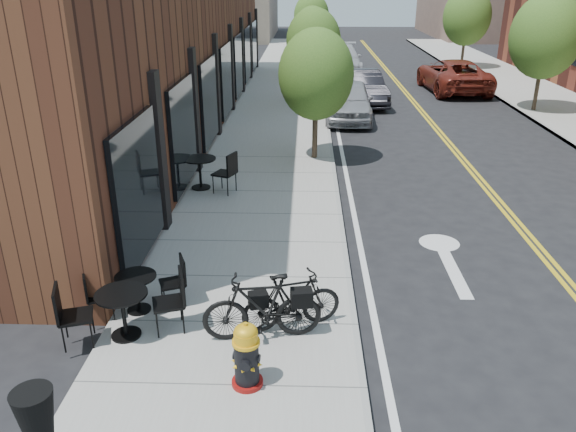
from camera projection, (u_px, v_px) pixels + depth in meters
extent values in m
plane|color=black|center=(358.00, 331.00, 8.97)|extent=(120.00, 120.00, 0.00)
cube|color=#9E9B93|center=(271.00, 149.00, 18.20)|extent=(4.00, 70.00, 0.12)
cube|color=#472316|center=(155.00, 27.00, 20.66)|extent=(5.00, 28.00, 7.00)
cylinder|color=#382B1E|center=(315.00, 131.00, 16.90)|extent=(0.16, 0.16, 1.61)
ellipsoid|color=#39611E|center=(316.00, 75.00, 16.24)|extent=(2.20, 2.20, 2.64)
cylinder|color=#382B1E|center=(313.00, 84.00, 24.24)|extent=(0.16, 0.16, 1.68)
ellipsoid|color=#39611E|center=(314.00, 41.00, 23.55)|extent=(2.30, 2.30, 2.76)
cylinder|color=#382B1E|center=(312.00, 60.00, 31.62)|extent=(0.16, 0.16, 1.57)
ellipsoid|color=#39611E|center=(312.00, 30.00, 30.98)|extent=(2.10, 2.10, 2.52)
cylinder|color=#382B1E|center=(311.00, 43.00, 38.94)|extent=(0.16, 0.16, 1.71)
ellipsoid|color=#39611E|center=(311.00, 16.00, 38.23)|extent=(2.40, 2.40, 2.88)
cylinder|color=#382B1E|center=(537.00, 88.00, 23.02)|extent=(0.16, 0.16, 1.82)
ellipsoid|color=#39611E|center=(546.00, 36.00, 22.22)|extent=(2.80, 2.80, 3.36)
cylinder|color=#382B1E|center=(463.00, 52.00, 34.05)|extent=(0.16, 0.16, 1.82)
ellipsoid|color=#39611E|center=(467.00, 16.00, 33.25)|extent=(2.80, 2.80, 3.36)
cylinder|color=maroon|center=(247.00, 382.00, 7.61)|extent=(0.50, 0.50, 0.06)
cylinder|color=black|center=(247.00, 363.00, 7.48)|extent=(0.39, 0.39, 0.64)
cylinder|color=gold|center=(246.00, 342.00, 7.35)|extent=(0.44, 0.44, 0.04)
cylinder|color=gold|center=(246.00, 337.00, 7.32)|extent=(0.38, 0.38, 0.15)
ellipsoid|color=gold|center=(246.00, 331.00, 7.28)|extent=(0.36, 0.36, 0.19)
cylinder|color=gold|center=(245.00, 325.00, 7.25)|extent=(0.06, 0.06, 0.06)
imported|color=black|center=(262.00, 307.00, 8.39)|extent=(1.85, 0.76, 1.08)
imported|color=black|center=(291.00, 301.00, 8.68)|extent=(1.65, 0.93, 0.96)
cylinder|color=black|center=(139.00, 309.00, 9.30)|extent=(0.51, 0.51, 0.03)
cylinder|color=black|center=(137.00, 293.00, 9.18)|extent=(0.07, 0.07, 0.62)
cylinder|color=black|center=(135.00, 277.00, 9.06)|extent=(0.88, 0.88, 0.03)
cylinder|color=black|center=(126.00, 335.00, 8.64)|extent=(0.57, 0.57, 0.03)
cylinder|color=black|center=(124.00, 315.00, 8.50)|extent=(0.08, 0.08, 0.72)
cylinder|color=black|center=(121.00, 294.00, 8.36)|extent=(0.99, 0.99, 0.03)
cylinder|color=black|center=(201.00, 187.00, 14.69)|extent=(0.64, 0.64, 0.03)
cylinder|color=black|center=(200.00, 173.00, 14.54)|extent=(0.09, 0.09, 0.78)
cylinder|color=black|center=(199.00, 159.00, 14.38)|extent=(1.11, 1.11, 0.03)
imported|color=#94969B|center=(349.00, 101.00, 21.95)|extent=(2.03, 4.52, 1.51)
imported|color=black|center=(362.00, 87.00, 24.73)|extent=(2.03, 4.57, 1.46)
imported|color=#B5B6BB|center=(342.00, 59.00, 32.67)|extent=(2.36, 5.52, 1.59)
imported|color=maroon|center=(453.00, 75.00, 27.45)|extent=(2.90, 5.75, 1.56)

